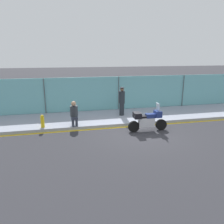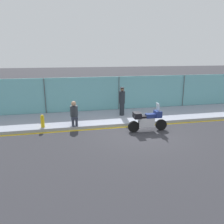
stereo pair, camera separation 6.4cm
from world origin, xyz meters
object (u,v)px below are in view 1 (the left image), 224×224
object	(u,v)px
person_seated_on_curb	(74,112)
fire_hydrant	(42,121)
officer_standing	(122,101)
motorcycle	(147,120)

from	to	relation	value
person_seated_on_curb	fire_hydrant	bearing A→B (deg)	-176.08
officer_standing	person_seated_on_curb	world-z (taller)	officer_standing
motorcycle	fire_hydrant	distance (m)	5.63
motorcycle	officer_standing	distance (m)	2.85
officer_standing	fire_hydrant	bearing A→B (deg)	-163.85
officer_standing	motorcycle	bearing A→B (deg)	-76.05
person_seated_on_curb	fire_hydrant	xyz separation A→B (m)	(-1.70, -0.12, -0.38)
motorcycle	person_seated_on_curb	size ratio (longest dim) A/B	1.63
motorcycle	officer_standing	xyz separation A→B (m)	(-0.68, 2.72, 0.49)
motorcycle	person_seated_on_curb	bearing A→B (deg)	159.53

